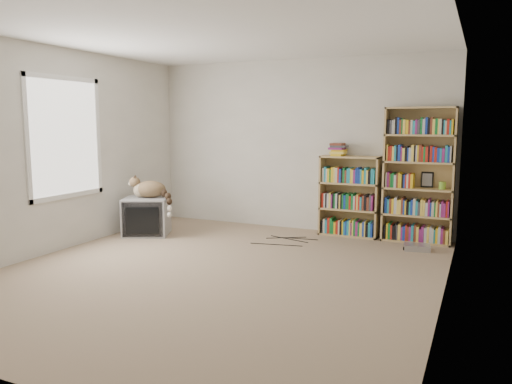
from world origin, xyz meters
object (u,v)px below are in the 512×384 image
at_px(crt_tv, 147,216).
at_px(bookcase_tall, 419,179).
at_px(cat, 153,192).
at_px(bookcase_short, 350,199).
at_px(dvd_player, 417,247).

xyz_separation_m(crt_tv, bookcase_tall, (3.56, 1.14, 0.59)).
height_order(cat, bookcase_tall, bookcase_tall).
bearing_deg(bookcase_tall, bookcase_short, 179.98).
relative_size(bookcase_tall, bookcase_short, 1.59).
xyz_separation_m(crt_tv, cat, (0.10, 0.03, 0.36)).
bearing_deg(cat, bookcase_tall, -9.34).
bearing_deg(crt_tv, cat, -8.64).
distance_m(crt_tv, dvd_player, 3.70).
distance_m(bookcase_tall, bookcase_short, 0.97).
relative_size(cat, bookcase_short, 0.66).
height_order(cat, dvd_player, cat).
relative_size(crt_tv, dvd_player, 2.51).
bearing_deg(bookcase_short, dvd_player, -25.69).
xyz_separation_m(crt_tv, bookcase_short, (2.64, 1.14, 0.25)).
distance_m(crt_tv, bookcase_tall, 3.78).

